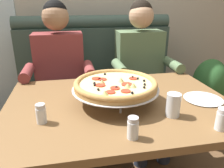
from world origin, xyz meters
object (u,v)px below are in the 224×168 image
diner_left (60,73)px  drinking_glass (173,106)px  booth_bench (99,93)px  plate_near_left (203,98)px  shaker_parmesan (133,129)px  dining_table (120,115)px  shaker_pepper_flakes (41,115)px  diner_right (142,68)px  potted_plant (209,88)px  pizza (116,85)px  shaker_oregano (222,121)px

diner_left → drinking_glass: 1.04m
booth_bench → plate_near_left: booth_bench is taller
shaker_parmesan → drinking_glass: 0.29m
plate_near_left → diner_left: bearing=139.5°
dining_table → shaker_pepper_flakes: shaker_pepper_flakes is taller
diner_right → shaker_parmesan: size_ratio=13.05×
booth_bench → potted_plant: booth_bench is taller
plate_near_left → drinking_glass: bearing=-151.0°
booth_bench → shaker_parmesan: booth_bench is taller
plate_near_left → pizza: bearing=173.5°
dining_table → shaker_oregano: size_ratio=12.39×
diner_left → drinking_glass: (0.57, -0.86, 0.07)m
booth_bench → plate_near_left: bearing=-63.6°
diner_left → shaker_oregano: 1.25m
dining_table → diner_right: 0.75m
dining_table → potted_plant: bearing=35.8°
diner_left → shaker_pepper_flakes: diner_left is taller
pizza → potted_plant: pizza is taller
shaker_parmesan → plate_near_left: shaker_parmesan is taller
diner_left → plate_near_left: bearing=-40.5°
diner_left → pizza: (0.33, -0.66, 0.12)m
shaker_parmesan → potted_plant: shaker_parmesan is taller
booth_bench → diner_right: diner_right is taller
booth_bench → shaker_pepper_flakes: bearing=-111.1°
dining_table → pizza: size_ratio=2.65×
booth_bench → shaker_pepper_flakes: 1.20m
dining_table → diner_right: size_ratio=1.00×
drinking_glass → pizza: bearing=140.6°
diner_right → shaker_parmesan: 1.08m
booth_bench → plate_near_left: size_ratio=7.03×
shaker_oregano → plate_near_left: shaker_oregano is taller
shaker_oregano → drinking_glass: (-0.16, 0.16, 0.01)m
booth_bench → plate_near_left: (0.49, -0.98, 0.34)m
pizza → drinking_glass: (0.25, -0.20, -0.05)m
diner_right → plate_near_left: (0.13, -0.71, 0.02)m
drinking_glass → diner_left: bearing=123.7°
shaker_pepper_flakes → shaker_parmesan: shaker_parmesan is taller
plate_near_left → shaker_parmesan: bearing=-150.3°
diner_right → shaker_pepper_flakes: (-0.76, -0.80, 0.05)m
dining_table → shaker_oregano: shaker_oregano is taller
diner_right → shaker_oregano: 1.02m
booth_bench → diner_left: bearing=-142.9°
shaker_pepper_flakes → diner_right: bearing=46.5°
shaker_pepper_flakes → potted_plant: (1.60, 1.01, -0.38)m
pizza → plate_near_left: size_ratio=2.16×
dining_table → diner_left: bearing=118.3°
shaker_oregano → booth_bench: bearing=106.5°
drinking_glass → potted_plant: bearing=47.8°
diner_right → potted_plant: 0.92m
diner_left → shaker_pepper_flakes: (-0.06, -0.80, 0.05)m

